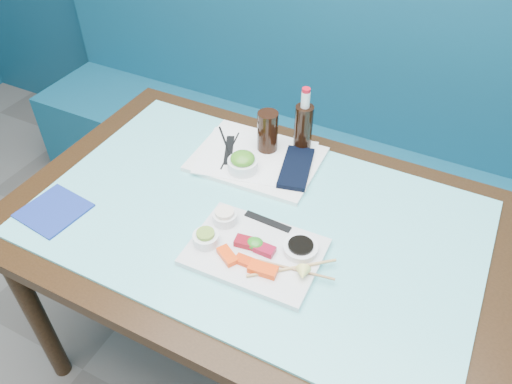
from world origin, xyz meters
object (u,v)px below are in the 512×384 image
at_px(dining_table, 256,239).
at_px(sashimi_plate, 255,252).
at_px(seaweed_bowl, 243,165).
at_px(cola_bottle_body, 303,129).
at_px(blue_napkin, 54,211).
at_px(booth_bench, 342,159).
at_px(serving_tray, 257,159).
at_px(cola_glass, 268,132).

relative_size(dining_table, sashimi_plate, 4.17).
bearing_deg(seaweed_bowl, sashimi_plate, -56.35).
bearing_deg(dining_table, cola_bottle_body, 90.96).
height_order(seaweed_bowl, blue_napkin, seaweed_bowl).
bearing_deg(sashimi_plate, dining_table, 114.66).
bearing_deg(blue_napkin, seaweed_bowl, 44.52).
relative_size(sashimi_plate, seaweed_bowl, 3.63).
bearing_deg(seaweed_bowl, cola_bottle_body, 58.94).
bearing_deg(cola_bottle_body, blue_napkin, -131.38).
distance_m(booth_bench, seaweed_bowl, 0.81).
bearing_deg(serving_tray, cola_glass, 77.49).
relative_size(sashimi_plate, serving_tray, 0.87).
xyz_separation_m(dining_table, blue_napkin, (-0.52, -0.24, 0.09)).
bearing_deg(cola_bottle_body, serving_tray, -132.18).
relative_size(booth_bench, sashimi_plate, 8.93).
distance_m(booth_bench, blue_napkin, 1.26).
height_order(serving_tray, cola_bottle_body, cola_bottle_body).
xyz_separation_m(booth_bench, seaweed_bowl, (-0.12, -0.69, 0.42)).
distance_m(seaweed_bowl, cola_glass, 0.14).
bearing_deg(seaweed_bowl, blue_napkin, -135.48).
xyz_separation_m(sashimi_plate, blue_napkin, (-0.58, -0.12, -0.01)).
relative_size(dining_table, cola_bottle_body, 8.48).
xyz_separation_m(dining_table, sashimi_plate, (0.06, -0.12, 0.10)).
relative_size(booth_bench, serving_tray, 7.77).
xyz_separation_m(dining_table, cola_glass, (-0.10, 0.28, 0.17)).
bearing_deg(blue_napkin, cola_bottle_body, 48.62).
height_order(sashimi_plate, cola_bottle_body, cola_bottle_body).
xyz_separation_m(booth_bench, dining_table, (0.00, -0.84, 0.29)).
height_order(dining_table, cola_bottle_body, cola_bottle_body).
bearing_deg(cola_bottle_body, sashimi_plate, -81.76).
distance_m(booth_bench, cola_glass, 0.73).
height_order(booth_bench, cola_glass, booth_bench).
xyz_separation_m(sashimi_plate, serving_tray, (-0.17, 0.35, -0.00)).
xyz_separation_m(cola_glass, cola_bottle_body, (0.09, 0.06, 0.00)).
distance_m(dining_table, sashimi_plate, 0.17).
bearing_deg(sashimi_plate, booth_bench, 91.83).
distance_m(dining_table, blue_napkin, 0.58).
bearing_deg(booth_bench, seaweed_bowl, -99.93).
bearing_deg(booth_bench, cola_glass, -100.21).
height_order(sashimi_plate, blue_napkin, sashimi_plate).
distance_m(serving_tray, blue_napkin, 0.62).
bearing_deg(dining_table, booth_bench, 90.00).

